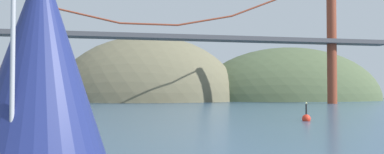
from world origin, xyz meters
name	(u,v)px	position (x,y,z in m)	size (l,w,h in m)	color
headland_right	(291,100)	(60.00, 135.00, 0.00)	(74.96, 44.00, 41.09)	#4C5B3D
headland_center	(149,101)	(5.00, 135.00, 0.00)	(66.41, 44.00, 47.05)	#6B664C
suspension_bridge	(149,34)	(0.00, 95.00, 19.11)	(144.08, 6.00, 40.33)	brown
sailboat_navy_sail	(38,74)	(-16.02, -4.88, 4.43)	(6.25, 9.46, 9.97)	navy
channel_buoy	(306,118)	(12.07, 30.43, 0.37)	(1.10, 1.10, 2.64)	red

